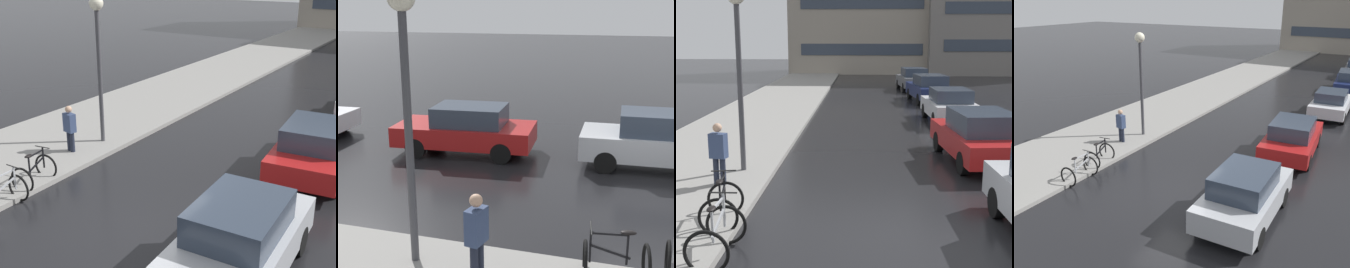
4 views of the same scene
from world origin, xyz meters
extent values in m
plane|color=black|center=(0.00, 0.00, 0.00)|extent=(140.00, 140.00, 0.00)
torus|color=black|center=(-3.64, -0.27, 0.38)|extent=(0.75, 0.07, 0.75)
torus|color=black|center=(-4.05, 1.08, 0.38)|extent=(0.76, 0.17, 0.76)
torus|color=black|center=(-3.89, 0.08, 0.38)|extent=(0.76, 0.17, 0.76)
cube|color=black|center=(-3.94, 0.41, 0.66)|extent=(0.04, 0.04, 0.56)
cube|color=black|center=(-4.03, 1.01, 0.68)|extent=(0.04, 0.04, 0.61)
cube|color=black|center=(-3.99, 0.71, 0.93)|extent=(0.13, 0.61, 0.04)
cube|color=black|center=(-3.98, 0.68, 0.60)|extent=(0.14, 0.69, 0.25)
ellipsoid|color=black|center=(-3.94, 0.41, 0.97)|extent=(0.18, 0.28, 0.07)
cylinder|color=black|center=(-4.03, 1.01, 1.01)|extent=(0.50, 0.10, 0.03)
cube|color=#B2B5BA|center=(2.50, 0.04, 0.67)|extent=(2.06, 4.10, 0.71)
cube|color=#2D3847|center=(2.51, -0.12, 1.35)|extent=(1.64, 2.20, 0.64)
cylinder|color=black|center=(1.60, 1.25, 0.32)|extent=(0.25, 0.65, 0.64)
cylinder|color=black|center=(3.29, 1.32, 0.32)|extent=(0.25, 0.65, 0.64)
cube|color=#AD1919|center=(2.29, 5.76, 0.63)|extent=(2.34, 4.55, 0.62)
cube|color=#2D3847|center=(2.31, 5.59, 1.25)|extent=(1.80, 2.34, 0.62)
cylinder|color=black|center=(1.30, 7.04, 0.32)|extent=(0.28, 0.66, 0.64)
cylinder|color=black|center=(3.05, 7.20, 0.32)|extent=(0.28, 0.66, 0.64)
cylinder|color=black|center=(1.54, 4.33, 0.32)|extent=(0.28, 0.66, 0.64)
cylinder|color=black|center=(3.29, 4.48, 0.32)|extent=(0.28, 0.66, 0.64)
cylinder|color=black|center=(3.47, 11.23, 0.32)|extent=(0.25, 0.65, 0.64)
cylinder|color=#1E2333|center=(-4.78, 2.82, 0.40)|extent=(0.14, 0.14, 0.81)
cylinder|color=#1E2333|center=(-4.60, 2.78, 0.40)|extent=(0.14, 0.14, 0.81)
cube|color=navy|center=(-4.69, 2.80, 1.11)|extent=(0.44, 0.31, 0.61)
sphere|color=tan|center=(-4.69, 2.80, 1.55)|extent=(0.22, 0.22, 0.22)
cylinder|color=#424247|center=(-4.44, 4.09, 2.27)|extent=(0.14, 0.14, 4.54)
camera|label=1|loc=(5.53, -7.44, 5.87)|focal=50.00mm
camera|label=2|loc=(-11.24, 0.33, 4.56)|focal=50.00mm
camera|label=3|loc=(-1.19, -8.06, 3.70)|focal=50.00mm
camera|label=4|loc=(6.08, -9.47, 6.41)|focal=40.00mm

